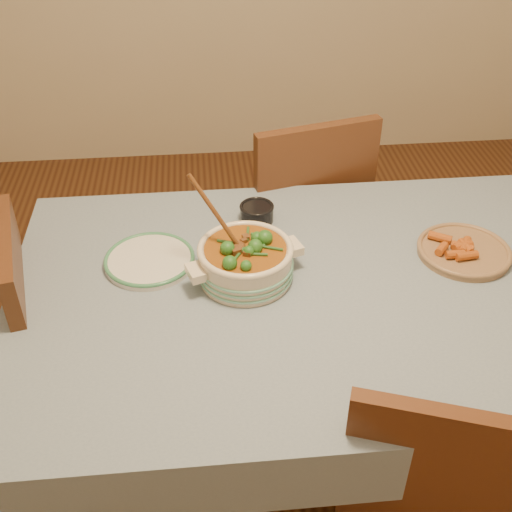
# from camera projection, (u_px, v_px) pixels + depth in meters

# --- Properties ---
(floor) EXTENTS (4.50, 4.50, 0.00)m
(floor) POSITION_uv_depth(u_px,v_px,m) (304.00, 456.00, 2.21)
(floor) COLOR #412112
(floor) RESTS_ON ground
(dining_table) EXTENTS (1.68, 1.08, 0.76)m
(dining_table) POSITION_uv_depth(u_px,v_px,m) (314.00, 312.00, 1.81)
(dining_table) COLOR brown
(dining_table) RESTS_ON floor
(stew_casserole) EXTENTS (0.33, 0.32, 0.31)m
(stew_casserole) POSITION_uv_depth(u_px,v_px,m) (245.00, 259.00, 1.74)
(stew_casserole) COLOR beige
(stew_casserole) RESTS_ON dining_table
(white_plate) EXTENTS (0.27, 0.27, 0.02)m
(white_plate) POSITION_uv_depth(u_px,v_px,m) (150.00, 260.00, 1.83)
(white_plate) COLOR silver
(white_plate) RESTS_ON dining_table
(condiment_bowl) EXTENTS (0.11, 0.11, 0.06)m
(condiment_bowl) POSITION_uv_depth(u_px,v_px,m) (257.00, 212.00, 1.99)
(condiment_bowl) COLOR black
(condiment_bowl) RESTS_ON dining_table
(fried_plate) EXTENTS (0.30, 0.30, 0.05)m
(fried_plate) POSITION_uv_depth(u_px,v_px,m) (464.00, 250.00, 1.86)
(fried_plate) COLOR #9B7155
(fried_plate) RESTS_ON dining_table
(chair_far) EXTENTS (0.54, 0.54, 0.96)m
(chair_far) POSITION_uv_depth(u_px,v_px,m) (301.00, 214.00, 2.44)
(chair_far) COLOR #572C1A
(chair_far) RESTS_ON floor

